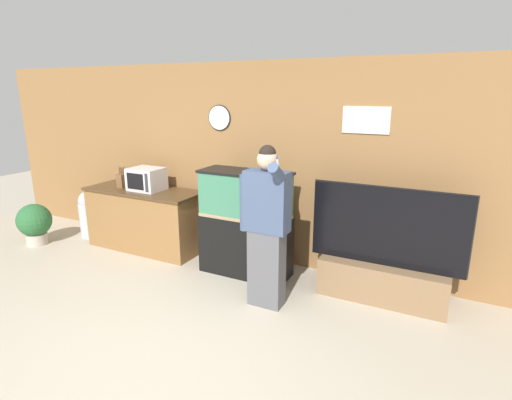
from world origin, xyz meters
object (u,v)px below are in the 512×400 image
(potted_plant, at_px, (35,222))
(trash_bin, at_px, (90,213))
(counter_island, at_px, (145,219))
(knife_block, at_px, (122,180))
(tv_on_stand, at_px, (383,268))
(aquarium_on_stand, at_px, (246,224))
(microwave, at_px, (146,179))
(person_standing, at_px, (266,225))

(potted_plant, relative_size, trash_bin, 0.85)
(counter_island, xyz_separation_m, potted_plant, (-1.57, -0.65, -0.10))
(knife_block, relative_size, tv_on_stand, 0.19)
(aquarium_on_stand, bearing_deg, trash_bin, 178.51)
(knife_block, xyz_separation_m, tv_on_stand, (3.71, 0.03, -0.62))
(microwave, height_order, knife_block, microwave)
(knife_block, bearing_deg, microwave, 5.98)
(aquarium_on_stand, distance_m, person_standing, 0.84)
(aquarium_on_stand, bearing_deg, counter_island, 176.88)
(aquarium_on_stand, distance_m, potted_plant, 3.34)
(tv_on_stand, relative_size, person_standing, 0.94)
(microwave, bearing_deg, trash_bin, -178.82)
(counter_island, height_order, person_standing, person_standing)
(counter_island, height_order, aquarium_on_stand, aquarium_on_stand)
(trash_bin, bearing_deg, tv_on_stand, 0.08)
(microwave, bearing_deg, person_standing, -17.33)
(aquarium_on_stand, distance_m, trash_bin, 2.84)
(person_standing, bearing_deg, potted_plant, 179.60)
(tv_on_stand, bearing_deg, aquarium_on_stand, -177.24)
(knife_block, distance_m, person_standing, 2.70)
(tv_on_stand, height_order, trash_bin, tv_on_stand)
(microwave, bearing_deg, aquarium_on_stand, -3.44)
(counter_island, height_order, tv_on_stand, tv_on_stand)
(aquarium_on_stand, distance_m, tv_on_stand, 1.68)
(tv_on_stand, relative_size, trash_bin, 2.21)
(tv_on_stand, bearing_deg, trash_bin, -179.92)
(microwave, relative_size, person_standing, 0.27)
(microwave, xyz_separation_m, person_standing, (2.19, -0.68, -0.14))
(tv_on_stand, bearing_deg, knife_block, -179.59)
(tv_on_stand, xyz_separation_m, person_standing, (-1.10, -0.66, 0.53))
(counter_island, bearing_deg, aquarium_on_stand, -3.12)
(counter_island, relative_size, tv_on_stand, 1.07)
(microwave, relative_size, trash_bin, 0.62)
(aquarium_on_stand, xyz_separation_m, trash_bin, (-2.83, 0.07, -0.28))
(person_standing, height_order, trash_bin, person_standing)
(counter_island, bearing_deg, trash_bin, -178.99)
(counter_island, height_order, microwave, microwave)
(microwave, relative_size, aquarium_on_stand, 0.35)
(tv_on_stand, height_order, potted_plant, tv_on_stand)
(counter_island, distance_m, aquarium_on_stand, 1.72)
(aquarium_on_stand, bearing_deg, tv_on_stand, 2.76)
(aquarium_on_stand, relative_size, trash_bin, 1.78)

